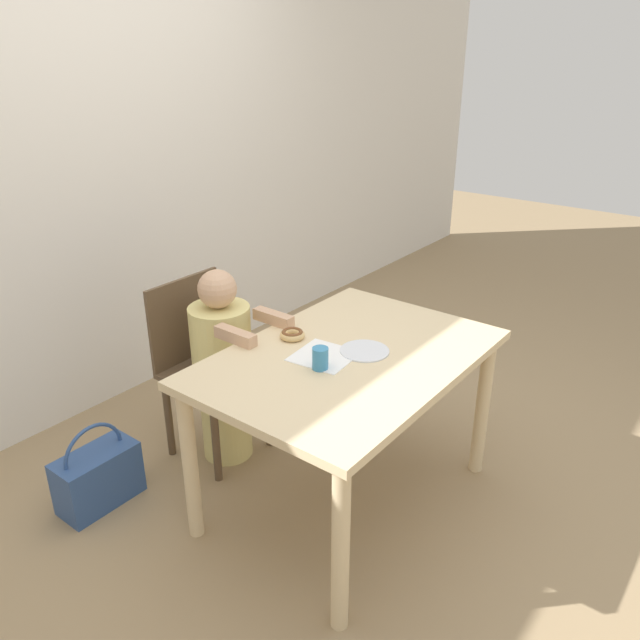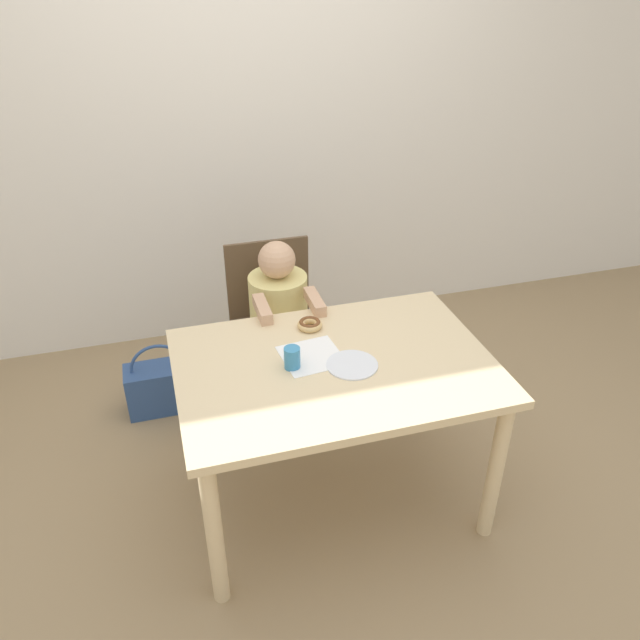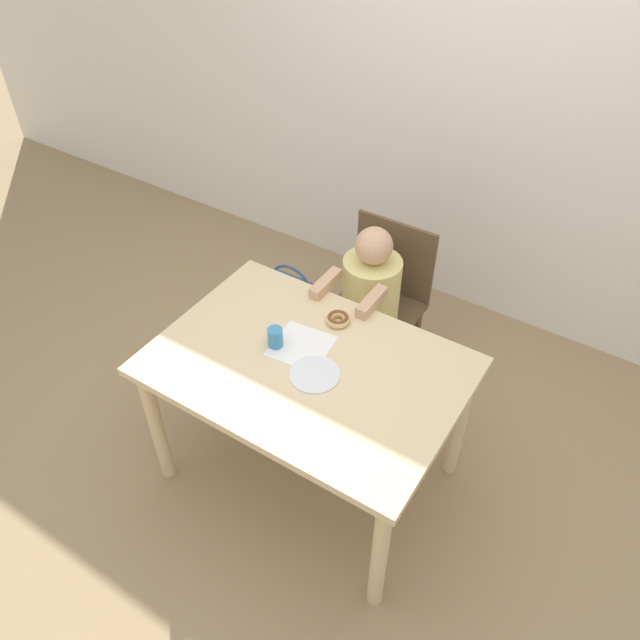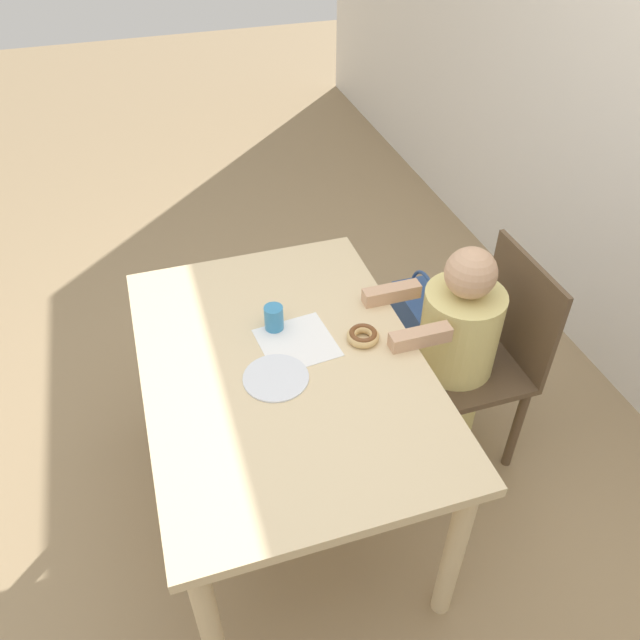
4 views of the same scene
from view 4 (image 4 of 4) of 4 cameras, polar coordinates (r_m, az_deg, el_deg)
The scene contains 9 objects.
ground_plane at distance 2.43m, azimuth -2.76°, elevation -15.91°, with size 12.00×12.00×0.00m, color #997F5B.
dining_table at distance 1.95m, azimuth -3.33°, elevation -5.90°, with size 1.20×0.83×0.71m.
chair at distance 2.35m, azimuth 14.44°, elevation -3.28°, with size 0.41×0.39×0.84m.
child_figure at distance 2.30m, azimuth 12.05°, elevation -3.68°, with size 0.28×0.45×0.93m.
donut at distance 1.95m, azimuth 3.95°, elevation -1.41°, with size 0.10×0.10×0.03m.
napkin at distance 1.95m, azimuth -2.12°, elevation -2.08°, with size 0.25×0.25×0.00m.
handbag at distance 2.96m, azimuth 9.22°, elevation 0.10°, with size 0.34×0.17×0.39m.
cup at distance 1.98m, azimuth -4.24°, elevation 0.18°, with size 0.06×0.06×0.09m.
plate at distance 1.84m, azimuth -4.06°, elevation -5.28°, with size 0.20×0.20×0.01m.
Camera 4 is at (1.32, -0.30, 2.02)m, focal length 35.00 mm.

